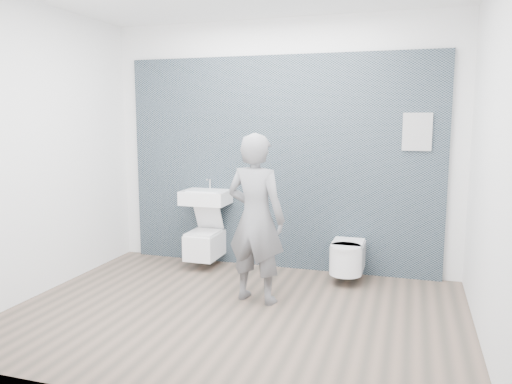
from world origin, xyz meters
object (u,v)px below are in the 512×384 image
(toilet_square, at_px, (205,243))
(toilet_rounded, at_px, (347,257))
(visitor, at_px, (256,219))
(washbasin, at_px, (206,197))

(toilet_square, xyz_separation_m, toilet_rounded, (1.64, -0.04, -0.02))
(toilet_rounded, distance_m, visitor, 1.23)
(washbasin, xyz_separation_m, toilet_rounded, (1.64, -0.09, -0.55))
(washbasin, xyz_separation_m, visitor, (0.89, -0.90, -0.02))
(toilet_square, bearing_deg, visitor, -43.97)
(toilet_square, bearing_deg, toilet_rounded, -1.54)
(washbasin, relative_size, toilet_square, 0.82)
(toilet_square, distance_m, visitor, 1.34)
(toilet_square, relative_size, visitor, 0.40)
(washbasin, distance_m, visitor, 1.27)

